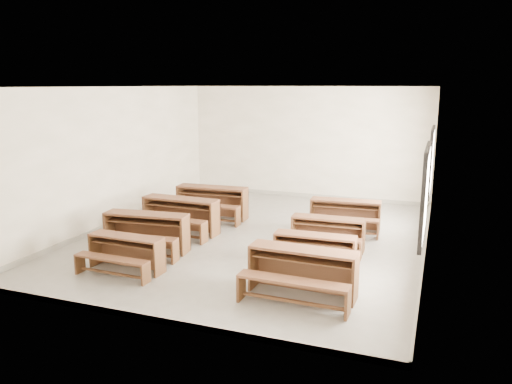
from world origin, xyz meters
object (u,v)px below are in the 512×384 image
(desk_set_3, at_px, (211,200))
(desk_set_0, at_px, (125,251))
(desk_set_6, at_px, (327,231))
(desk_set_2, at_px, (180,213))
(desk_set_7, at_px, (345,213))
(desk_set_4, at_px, (302,269))
(desk_set_1, at_px, (145,229))
(desk_set_5, at_px, (314,250))

(desk_set_3, bearing_deg, desk_set_0, -91.57)
(desk_set_3, height_order, desk_set_6, desk_set_3)
(desk_set_2, distance_m, desk_set_7, 3.71)
(desk_set_2, bearing_deg, desk_set_3, 86.30)
(desk_set_3, height_order, desk_set_4, desk_set_3)
(desk_set_1, relative_size, desk_set_5, 1.20)
(desk_set_2, xyz_separation_m, desk_set_5, (3.36, -1.21, -0.08))
(desk_set_2, bearing_deg, desk_set_1, -89.60)
(desk_set_2, bearing_deg, desk_set_6, 1.56)
(desk_set_0, xyz_separation_m, desk_set_3, (-0.10, 3.76, 0.09))
(desk_set_1, distance_m, desk_set_2, 1.34)
(desk_set_4, relative_size, desk_set_6, 1.16)
(desk_set_5, bearing_deg, desk_set_3, 138.95)
(desk_set_2, xyz_separation_m, desk_set_3, (0.12, 1.37, 0.00))
(desk_set_1, distance_m, desk_set_6, 3.62)
(desk_set_1, bearing_deg, desk_set_2, 82.97)
(desk_set_1, height_order, desk_set_3, desk_set_3)
(desk_set_3, distance_m, desk_set_7, 3.29)
(desk_set_3, bearing_deg, desk_set_7, -1.62)
(desk_set_0, height_order, desk_set_5, desk_set_5)
(desk_set_5, height_order, desk_set_6, desk_set_6)
(desk_set_2, height_order, desk_set_6, desk_set_2)
(desk_set_0, xyz_separation_m, desk_set_6, (3.11, 2.40, 0.01))
(desk_set_5, bearing_deg, desk_set_0, -161.91)
(desk_set_1, distance_m, desk_set_3, 2.72)
(desk_set_2, distance_m, desk_set_5, 3.57)
(desk_set_4, bearing_deg, desk_set_7, 91.90)
(desk_set_0, relative_size, desk_set_5, 0.97)
(desk_set_1, bearing_deg, desk_set_6, 15.90)
(desk_set_4, bearing_deg, desk_set_6, 94.14)
(desk_set_1, height_order, desk_set_2, desk_set_2)
(desk_set_5, distance_m, desk_set_6, 1.22)
(desk_set_5, bearing_deg, desk_set_2, 157.72)
(desk_set_1, relative_size, desk_set_4, 1.04)
(desk_set_7, bearing_deg, desk_set_3, 177.63)
(desk_set_1, relative_size, desk_set_3, 0.98)
(desk_set_4, xyz_separation_m, desk_set_7, (-0.03, 3.82, -0.03))
(desk_set_5, height_order, desk_set_7, desk_set_7)
(desk_set_2, xyz_separation_m, desk_set_7, (3.41, 1.46, -0.05))
(desk_set_0, height_order, desk_set_2, desk_set_2)
(desk_set_4, height_order, desk_set_6, desk_set_4)
(desk_set_0, relative_size, desk_set_4, 0.83)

